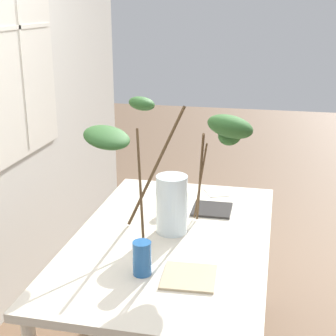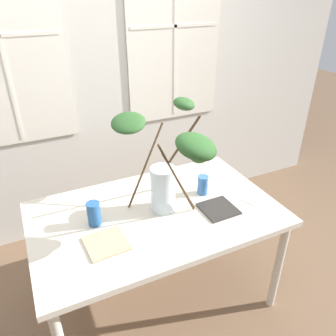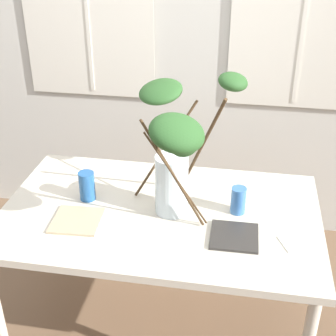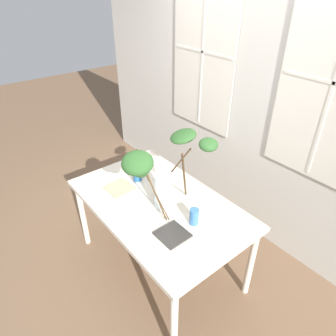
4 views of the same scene
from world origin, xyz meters
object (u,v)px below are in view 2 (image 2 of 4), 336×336
at_px(dining_table, 156,221).
at_px(plate_square_right, 218,209).
at_px(plate_square_left, 106,243).
at_px(drinking_glass_blue_left, 94,214).
at_px(drinking_glass_blue_right, 203,185).
at_px(vase_with_branches, 168,161).

xyz_separation_m(dining_table, plate_square_right, (0.37, -0.15, 0.08)).
distance_m(dining_table, plate_square_left, 0.40).
bearing_deg(plate_square_right, dining_table, 157.70).
bearing_deg(dining_table, drinking_glass_blue_left, 172.95).
bearing_deg(drinking_glass_blue_right, plate_square_right, -91.33).
bearing_deg(plate_square_right, plate_square_left, -179.82).
bearing_deg(drinking_glass_blue_left, dining_table, -7.05).
xyz_separation_m(dining_table, drinking_glass_blue_left, (-0.38, 0.05, 0.15)).
bearing_deg(plate_square_right, drinking_glass_blue_left, 165.16).
distance_m(drinking_glass_blue_left, plate_square_left, 0.21).
xyz_separation_m(drinking_glass_blue_left, plate_square_right, (0.74, -0.20, -0.07)).
xyz_separation_m(dining_table, vase_with_branches, (0.08, -0.01, 0.42)).
relative_size(vase_with_branches, plate_square_left, 3.78).
bearing_deg(drinking_glass_blue_left, plate_square_right, -14.84).
relative_size(dining_table, plate_square_right, 7.23).
height_order(drinking_glass_blue_left, drinking_glass_blue_right, drinking_glass_blue_left).
xyz_separation_m(drinking_glass_blue_right, plate_square_right, (-0.00, -0.21, -0.06)).
height_order(drinking_glass_blue_left, plate_square_left, drinking_glass_blue_left).
distance_m(drinking_glass_blue_left, plate_square_right, 0.77).
xyz_separation_m(drinking_glass_blue_right, plate_square_left, (-0.74, -0.21, -0.06)).
relative_size(vase_with_branches, drinking_glass_blue_left, 5.63).
height_order(dining_table, plate_square_right, plate_square_right).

